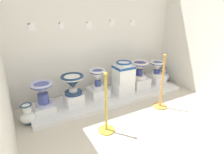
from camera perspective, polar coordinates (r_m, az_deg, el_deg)
ground_plane at (r=2.89m, az=13.57°, el=-17.46°), size 5.59×5.26×0.02m
wall_back at (r=3.86m, az=-4.06°, el=16.09°), size 3.79×0.06×2.91m
wall_right at (r=4.13m, az=29.08°, el=13.97°), size 0.06×2.66×2.91m
display_platform at (r=3.82m, az=-0.46°, el=-6.05°), size 3.14×0.85×0.08m
plinth_block_broad_patterned at (r=3.41m, az=-20.33°, el=-9.12°), size 0.34×0.32×0.11m
antique_toilet_broad_patterned at (r=3.26m, az=-21.03°, el=-3.99°), size 0.37×0.37×0.42m
plinth_block_central_ornate at (r=3.48m, az=-11.88°, el=-6.67°), size 0.32×0.32×0.20m
antique_toilet_central_ornate at (r=3.34m, az=-12.28°, el=-1.57°), size 0.41×0.41×0.36m
plinth_block_slender_white at (r=3.73m, az=-4.40°, el=-4.66°), size 0.36×0.39×0.16m
antique_toilet_slender_white at (r=3.60m, az=-4.54°, el=0.28°), size 0.32×0.32×0.40m
plinth_block_rightmost at (r=3.82m, az=3.58°, el=-3.22°), size 0.38×0.30×0.27m
antique_toilet_rightmost at (r=3.69m, az=3.69°, el=1.82°), size 0.38×0.33×0.42m
plinth_block_leftmost at (r=4.19m, az=8.41°, el=-1.64°), size 0.40×0.39×0.21m
antique_toilet_leftmost at (r=4.07m, az=8.67°, el=3.12°), size 0.40×0.40×0.38m
plinth_block_pale_glazed at (r=4.54m, az=13.68°, el=-0.46°), size 0.33×0.38×0.18m
antique_toilet_pale_glazed at (r=4.44m, az=14.00°, el=3.19°), size 0.34×0.34×0.34m
info_placard_first at (r=3.47m, az=-23.96°, el=14.35°), size 0.11×0.01×0.14m
info_placard_second at (r=3.56m, az=-15.66°, el=15.41°), size 0.10×0.01×0.13m
info_placard_third at (r=3.73m, az=-7.20°, el=15.98°), size 0.12×0.01×0.15m
info_placard_fourth at (r=3.95m, az=-0.08°, el=16.70°), size 0.12×0.01×0.14m
info_placard_fifth at (r=4.23m, az=6.44°, el=16.54°), size 0.14×0.01×0.12m
decorative_vase_corner at (r=3.25m, az=-24.92°, el=-10.94°), size 0.25×0.25×0.35m
decorative_vase_companion at (r=4.78m, az=15.79°, el=0.18°), size 0.32×0.32×0.40m
stanchion_post_near_left at (r=2.74m, az=-1.85°, el=-11.78°), size 0.25×0.25×0.95m
stanchion_post_near_right at (r=3.50m, az=15.19°, el=-4.72°), size 0.27×0.27×1.03m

